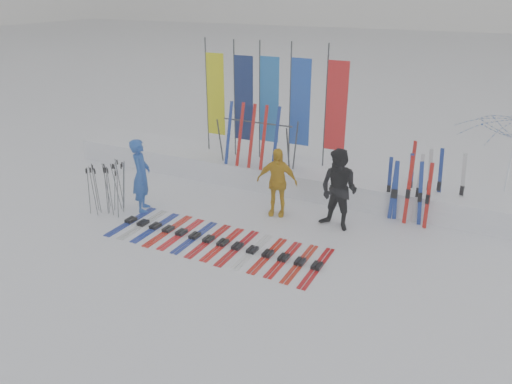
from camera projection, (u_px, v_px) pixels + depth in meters
The scene contains 11 objects.
ground at pixel (211, 265), 9.86m from camera, with size 120.00×120.00×0.00m, color white.
snow_bank at pixel (299, 177), 13.54m from camera, with size 14.00×1.60×0.60m, color white.
person_blue at pixel (141, 175), 11.94m from camera, with size 0.66×0.43×1.80m, color #1D4CAC.
person_black at pixel (339, 190), 11.01m from camera, with size 0.90×0.70×1.85m, color black.
person_yellow at pixel (277, 182), 11.73m from camera, with size 0.97×0.40×1.66m, color gold.
tent_canopy at pixel (511, 167), 11.48m from camera, with size 2.71×2.77×2.49m, color white.
ski_row at pixel (215, 241), 10.68m from camera, with size 4.77×1.70×0.07m.
pole_cluster at pixel (109, 188), 11.97m from camera, with size 0.80×0.79×1.25m.
feather_flags at pixel (271, 101), 13.42m from camera, with size 4.12×0.25×3.20m.
ski_rack at pixel (257, 137), 13.24m from camera, with size 2.04×0.80×1.23m.
upright_skis at pixel (418, 187), 11.56m from camera, with size 1.65×1.19×1.68m.
Camera 1 is at (4.64, -7.25, 5.10)m, focal length 35.00 mm.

